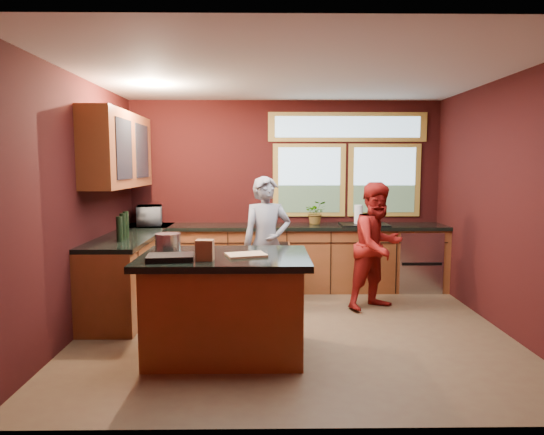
{
  "coord_description": "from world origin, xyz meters",
  "views": [
    {
      "loc": [
        -0.29,
        -5.09,
        1.77
      ],
      "look_at": [
        -0.22,
        0.4,
        1.18
      ],
      "focal_mm": 32.0,
      "sensor_mm": 36.0,
      "label": 1
    }
  ],
  "objects_px": {
    "person_grey": "(267,244)",
    "stock_pot": "(168,243)",
    "island": "(225,304)",
    "person_red": "(378,246)",
    "cutting_board": "(246,255)"
  },
  "relations": [
    {
      "from": "person_grey",
      "to": "stock_pot",
      "type": "xyz_separation_m",
      "value": [
        -0.94,
        -1.24,
        0.22
      ]
    },
    {
      "from": "island",
      "to": "person_grey",
      "type": "relative_size",
      "value": 0.95
    },
    {
      "from": "island",
      "to": "person_grey",
      "type": "height_order",
      "value": "person_grey"
    },
    {
      "from": "person_red",
      "to": "stock_pot",
      "type": "height_order",
      "value": "person_red"
    },
    {
      "from": "person_grey",
      "to": "person_red",
      "type": "distance_m",
      "value": 1.37
    },
    {
      "from": "island",
      "to": "cutting_board",
      "type": "xyz_separation_m",
      "value": [
        0.2,
        -0.05,
        0.48
      ]
    },
    {
      "from": "person_grey",
      "to": "person_red",
      "type": "relative_size",
      "value": 1.05
    },
    {
      "from": "island",
      "to": "person_red",
      "type": "relative_size",
      "value": 0.99
    },
    {
      "from": "person_grey",
      "to": "person_red",
      "type": "height_order",
      "value": "person_grey"
    },
    {
      "from": "person_red",
      "to": "stock_pot",
      "type": "xyz_separation_m",
      "value": [
        -2.31,
        -1.29,
        0.25
      ]
    },
    {
      "from": "island",
      "to": "person_grey",
      "type": "distance_m",
      "value": 1.49
    },
    {
      "from": "person_grey",
      "to": "cutting_board",
      "type": "bearing_deg",
      "value": -109.24
    },
    {
      "from": "person_red",
      "to": "island",
      "type": "bearing_deg",
      "value": -171.93
    },
    {
      "from": "island",
      "to": "cutting_board",
      "type": "bearing_deg",
      "value": -14.04
    },
    {
      "from": "stock_pot",
      "to": "island",
      "type": "bearing_deg",
      "value": -15.26
    }
  ]
}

